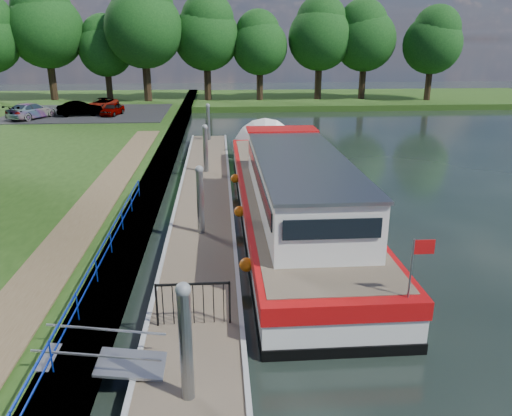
{
  "coord_description": "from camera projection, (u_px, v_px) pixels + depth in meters",
  "views": [
    {
      "loc": [
        0.74,
        -8.83,
        7.2
      ],
      "look_at": [
        2.01,
        8.22,
        1.4
      ],
      "focal_mm": 35.0,
      "sensor_mm": 36.0,
      "label": 1
    }
  ],
  "objects": [
    {
      "name": "ground",
      "position": [
        191.0,
        396.0,
        10.6
      ],
      "size": [
        160.0,
        160.0,
        0.0
      ],
      "primitive_type": "plane",
      "color": "black",
      "rests_on": "ground"
    },
    {
      "name": "bank_edge",
      "position": [
        153.0,
        185.0,
        24.46
      ],
      "size": [
        1.1,
        90.0,
        0.78
      ],
      "primitive_type": "cube",
      "color": "#473D2D",
      "rests_on": "ground"
    },
    {
      "name": "far_bank",
      "position": [
        311.0,
        99.0,
        60.45
      ],
      "size": [
        60.0,
        18.0,
        0.6
      ],
      "primitive_type": "cube",
      "color": "#1F3E11",
      "rests_on": "ground"
    },
    {
      "name": "footpath",
      "position": [
        76.0,
        230.0,
        17.59
      ],
      "size": [
        1.6,
        40.0,
        0.05
      ],
      "primitive_type": "cube",
      "color": "brown",
      "rests_on": "riverbank"
    },
    {
      "name": "carpark",
      "position": [
        90.0,
        113.0,
        45.45
      ],
      "size": [
        14.0,
        12.0,
        0.06
      ],
      "primitive_type": "cube",
      "color": "black",
      "rests_on": "riverbank"
    },
    {
      "name": "blue_fence",
      "position": [
        87.0,
        281.0,
        12.82
      ],
      "size": [
        0.04,
        18.04,
        0.72
      ],
      "color": "#0C2DBF",
      "rests_on": "riverbank"
    },
    {
      "name": "pontoon",
      "position": [
        205.0,
        201.0,
        22.82
      ],
      "size": [
        2.5,
        30.0,
        0.56
      ],
      "color": "brown",
      "rests_on": "ground"
    },
    {
      "name": "mooring_piles",
      "position": [
        204.0,
        178.0,
        22.46
      ],
      "size": [
        0.3,
        27.3,
        3.55
      ],
      "color": "gray",
      "rests_on": "ground"
    },
    {
      "name": "gangway",
      "position": [
        104.0,
        361.0,
        10.74
      ],
      "size": [
        2.58,
        1.0,
        0.92
      ],
      "color": "#A5A8AD",
      "rests_on": "ground"
    },
    {
      "name": "gate_panel",
      "position": [
        193.0,
        298.0,
        12.31
      ],
      "size": [
        1.85,
        0.05,
        1.15
      ],
      "color": "black",
      "rests_on": "ground"
    },
    {
      "name": "barge",
      "position": [
        287.0,
        190.0,
        21.33
      ],
      "size": [
        4.36,
        21.15,
        4.78
      ],
      "color": "black",
      "rests_on": "ground"
    },
    {
      "name": "horizon_trees",
      "position": [
        195.0,
        32.0,
        53.9
      ],
      "size": [
        54.38,
        10.03,
        12.87
      ],
      "color": "#332316",
      "rests_on": "ground"
    },
    {
      "name": "car_a",
      "position": [
        112.0,
        109.0,
        43.72
      ],
      "size": [
        1.89,
        3.33,
        1.07
      ],
      "primitive_type": "imported",
      "rotation": [
        0.0,
        0.0,
        -0.21
      ],
      "color": "#999999",
      "rests_on": "carpark"
    },
    {
      "name": "car_b",
      "position": [
        80.0,
        109.0,
        43.41
      ],
      "size": [
        3.97,
        2.08,
        1.24
      ],
      "primitive_type": "imported",
      "rotation": [
        0.0,
        0.0,
        1.78
      ],
      "color": "#999999",
      "rests_on": "carpark"
    },
    {
      "name": "car_c",
      "position": [
        31.0,
        111.0,
        41.9
      ],
      "size": [
        3.56,
        4.9,
        1.32
      ],
      "primitive_type": "imported",
      "rotation": [
        0.0,
        0.0,
        2.72
      ],
      "color": "#999999",
      "rests_on": "carpark"
    },
    {
      "name": "car_d",
      "position": [
        103.0,
        104.0,
        46.99
      ],
      "size": [
        2.63,
        4.28,
        1.11
      ],
      "primitive_type": "imported",
      "rotation": [
        0.0,
        0.0,
        -0.21
      ],
      "color": "#999999",
      "rests_on": "carpark"
    }
  ]
}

